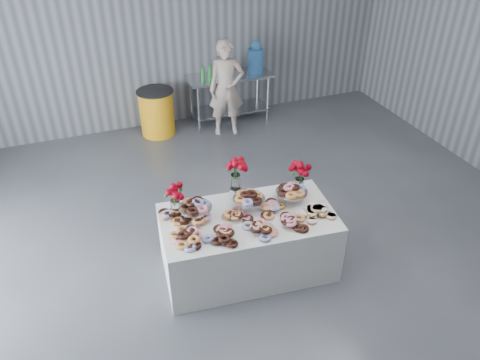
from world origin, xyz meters
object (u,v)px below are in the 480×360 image
object	(u,v)px
display_table	(248,242)
water_jug	(256,58)
person	(226,89)
trash_barrel	(157,112)
prep_table	(229,90)

from	to	relation	value
display_table	water_jug	bearing A→B (deg)	66.71
person	trash_barrel	world-z (taller)	person
prep_table	water_jug	world-z (taller)	water_jug
water_jug	display_table	bearing A→B (deg)	-113.29
prep_table	trash_barrel	world-z (taller)	prep_table
water_jug	trash_barrel	distance (m)	1.98
prep_table	person	xyz separation A→B (m)	(-0.18, -0.38, 0.20)
trash_barrel	person	bearing A→B (deg)	-18.30
trash_barrel	prep_table	bearing A→B (deg)	0.00
display_table	person	size ratio (longest dim) A/B	1.16
person	trash_barrel	xyz separation A→B (m)	(-1.15, 0.38, -0.42)
display_table	prep_table	world-z (taller)	prep_table
water_jug	trash_barrel	xyz separation A→B (m)	(-1.83, 0.00, -0.75)
prep_table	trash_barrel	distance (m)	1.35
display_table	trash_barrel	world-z (taller)	trash_barrel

